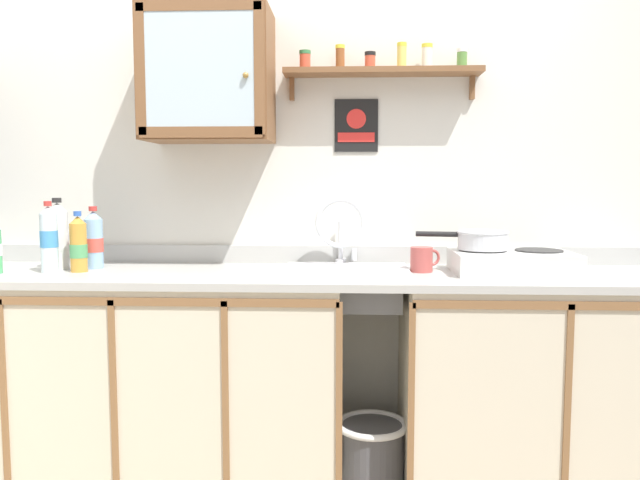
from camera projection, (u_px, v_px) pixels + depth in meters
back_wall at (309, 207)px, 2.84m from camera, size 3.71×0.07×2.42m
lower_cabinet_run at (141, 387)px, 2.62m from camera, size 1.70×0.60×0.94m
lower_cabinet_run_right at (541, 393)px, 2.54m from camera, size 1.15×0.60×0.94m
countertop at (304, 276)px, 2.54m from camera, size 3.07×0.62×0.03m
backsplash at (309, 254)px, 2.82m from camera, size 3.07×0.02×0.08m
sink at (345, 276)px, 2.58m from camera, size 0.51×0.47×0.44m
hot_plate_stove at (512, 262)px, 2.52m from camera, size 0.47×0.34×0.09m
saucepan at (482, 239)px, 2.54m from camera, size 0.37×0.21×0.08m
bottle_water_clear_0 at (49, 239)px, 2.51m from camera, size 0.07×0.07×0.29m
bottle_opaque_white_1 at (58, 237)px, 2.62m from camera, size 0.09×0.09×0.30m
bottle_juice_amber_3 at (78, 245)px, 2.55m from camera, size 0.07×0.07×0.25m
bottle_water_blue_4 at (94, 241)px, 2.65m from camera, size 0.08×0.08×0.26m
mug at (422, 259)px, 2.55m from camera, size 0.13×0.09×0.10m
wall_cabinet at (208, 76)px, 2.62m from camera, size 0.53×0.34×0.55m
spice_shelf at (383, 69)px, 2.67m from camera, size 0.85×0.14×0.23m
warning_sign at (356, 126)px, 2.76m from camera, size 0.19×0.01×0.23m
trash_bin at (372, 461)px, 2.57m from camera, size 0.30×0.30×0.36m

